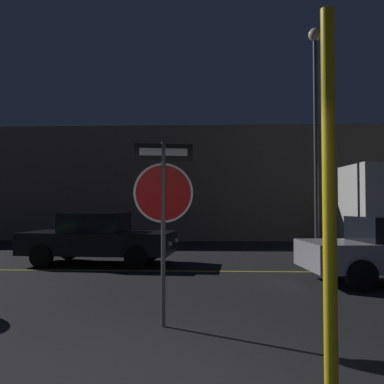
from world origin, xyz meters
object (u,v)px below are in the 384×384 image
Objects in this scene: stop_sign at (163,196)px; street_lamp at (316,105)px; passing_car_2 at (99,238)px; yellow_pole_right at (329,203)px.

stop_sign is 11.47m from street_lamp.
street_lamp is (6.99, 3.75, 4.60)m from passing_car_2.
yellow_pole_right is 9.35m from passing_car_2.
stop_sign is at bearing -114.37° from street_lamp.
passing_car_2 is at bearing 102.78° from stop_sign.
passing_car_2 is at bearing -151.78° from street_lamp.
yellow_pole_right reaches higher than passing_car_2.
yellow_pole_right is 0.40× the size of street_lamp.
yellow_pole_right is (1.61, -2.18, -0.12)m from stop_sign.
street_lamp reaches higher than passing_car_2.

